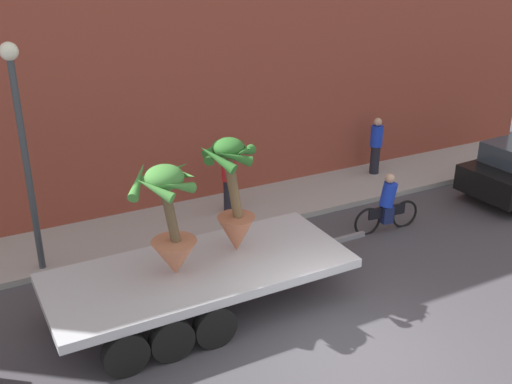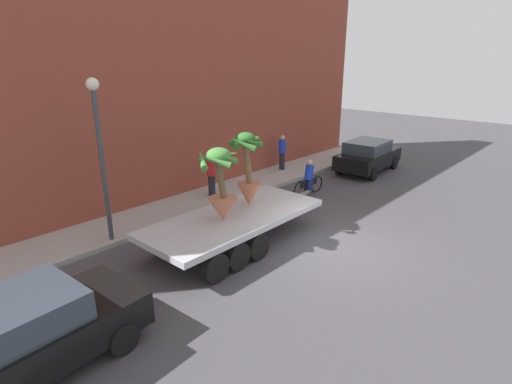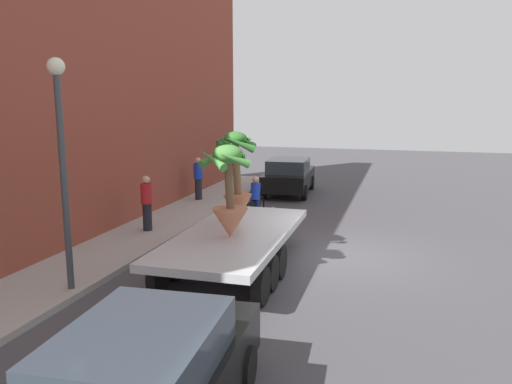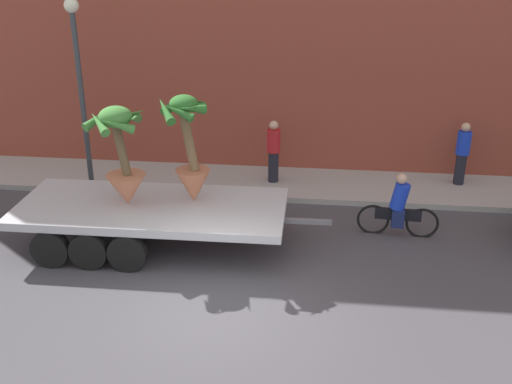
{
  "view_description": "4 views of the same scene",
  "coord_description": "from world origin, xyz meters",
  "px_view_note": "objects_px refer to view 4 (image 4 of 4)",
  "views": [
    {
      "loc": [
        -5.66,
        -7.15,
        6.91
      ],
      "look_at": [
        -0.3,
        3.1,
        1.95
      ],
      "focal_mm": 43.2,
      "sensor_mm": 36.0,
      "label": 1
    },
    {
      "loc": [
        -9.78,
        -5.68,
        5.54
      ],
      "look_at": [
        -1.0,
        2.33,
        1.51
      ],
      "focal_mm": 28.34,
      "sensor_mm": 36.0,
      "label": 2
    },
    {
      "loc": [
        -13.12,
        -1.42,
        4.16
      ],
      "look_at": [
        1.04,
        2.75,
        1.43
      ],
      "focal_mm": 35.34,
      "sensor_mm": 36.0,
      "label": 3
    },
    {
      "loc": [
        1.75,
        -9.21,
        6.4
      ],
      "look_at": [
        0.39,
        2.62,
        1.29
      ],
      "focal_mm": 42.5,
      "sensor_mm": 36.0,
      "label": 4
    }
  ],
  "objects_px": {
    "cyclist": "(399,208)",
    "pedestrian_far_left": "(274,150)",
    "potted_palm_middle": "(189,152)",
    "street_lamp": "(79,71)",
    "flatbed_trailer": "(141,213)",
    "pedestrian_near_gate": "(462,152)",
    "potted_palm_rear": "(122,159)"
  },
  "relations": [
    {
      "from": "pedestrian_near_gate",
      "to": "pedestrian_far_left",
      "type": "height_order",
      "value": "same"
    },
    {
      "from": "flatbed_trailer",
      "to": "street_lamp",
      "type": "distance_m",
      "value": 4.42
    },
    {
      "from": "potted_palm_rear",
      "to": "potted_palm_middle",
      "type": "bearing_deg",
      "value": 11.06
    },
    {
      "from": "potted_palm_middle",
      "to": "pedestrian_far_left",
      "type": "distance_m",
      "value": 3.91
    },
    {
      "from": "flatbed_trailer",
      "to": "cyclist",
      "type": "height_order",
      "value": "cyclist"
    },
    {
      "from": "potted_palm_rear",
      "to": "street_lamp",
      "type": "height_order",
      "value": "street_lamp"
    },
    {
      "from": "cyclist",
      "to": "street_lamp",
      "type": "xyz_separation_m",
      "value": [
        -7.93,
        1.79,
        2.56
      ]
    },
    {
      "from": "potted_palm_rear",
      "to": "pedestrian_near_gate",
      "type": "relative_size",
      "value": 1.27
    },
    {
      "from": "potted_palm_middle",
      "to": "cyclist",
      "type": "relative_size",
      "value": 1.29
    },
    {
      "from": "flatbed_trailer",
      "to": "cyclist",
      "type": "bearing_deg",
      "value": 10.97
    },
    {
      "from": "flatbed_trailer",
      "to": "pedestrian_near_gate",
      "type": "height_order",
      "value": "pedestrian_near_gate"
    },
    {
      "from": "flatbed_trailer",
      "to": "street_lamp",
      "type": "bearing_deg",
      "value": 128.07
    },
    {
      "from": "potted_palm_rear",
      "to": "cyclist",
      "type": "bearing_deg",
      "value": 10.69
    },
    {
      "from": "flatbed_trailer",
      "to": "cyclist",
      "type": "distance_m",
      "value": 5.77
    },
    {
      "from": "potted_palm_rear",
      "to": "street_lamp",
      "type": "bearing_deg",
      "value": 123.95
    },
    {
      "from": "cyclist",
      "to": "pedestrian_far_left",
      "type": "height_order",
      "value": "pedestrian_far_left"
    },
    {
      "from": "pedestrian_far_left",
      "to": "potted_palm_rear",
      "type": "bearing_deg",
      "value": -127.96
    },
    {
      "from": "cyclist",
      "to": "potted_palm_middle",
      "type": "bearing_deg",
      "value": -169.43
    },
    {
      "from": "potted_palm_rear",
      "to": "pedestrian_near_gate",
      "type": "xyz_separation_m",
      "value": [
        7.89,
        4.1,
        -0.97
      ]
    },
    {
      "from": "flatbed_trailer",
      "to": "potted_palm_rear",
      "type": "bearing_deg",
      "value": -174.8
    },
    {
      "from": "cyclist",
      "to": "flatbed_trailer",
      "type": "bearing_deg",
      "value": -169.03
    },
    {
      "from": "potted_palm_middle",
      "to": "cyclist",
      "type": "xyz_separation_m",
      "value": [
        4.58,
        0.86,
        -1.47
      ]
    },
    {
      "from": "pedestrian_near_gate",
      "to": "street_lamp",
      "type": "relative_size",
      "value": 0.35
    },
    {
      "from": "cyclist",
      "to": "street_lamp",
      "type": "relative_size",
      "value": 0.38
    },
    {
      "from": "potted_palm_rear",
      "to": "pedestrian_far_left",
      "type": "xyz_separation_m",
      "value": [
        2.89,
        3.7,
        -0.97
      ]
    },
    {
      "from": "potted_palm_middle",
      "to": "pedestrian_near_gate",
      "type": "bearing_deg",
      "value": 30.5
    },
    {
      "from": "street_lamp",
      "to": "potted_palm_middle",
      "type": "bearing_deg",
      "value": -38.34
    },
    {
      "from": "cyclist",
      "to": "street_lamp",
      "type": "distance_m",
      "value": 8.52
    },
    {
      "from": "potted_palm_middle",
      "to": "pedestrian_far_left",
      "type": "relative_size",
      "value": 1.39
    },
    {
      "from": "pedestrian_near_gate",
      "to": "flatbed_trailer",
      "type": "bearing_deg",
      "value": -151.77
    },
    {
      "from": "pedestrian_near_gate",
      "to": "pedestrian_far_left",
      "type": "distance_m",
      "value": 5.01
    },
    {
      "from": "potted_palm_middle",
      "to": "street_lamp",
      "type": "height_order",
      "value": "street_lamp"
    }
  ]
}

